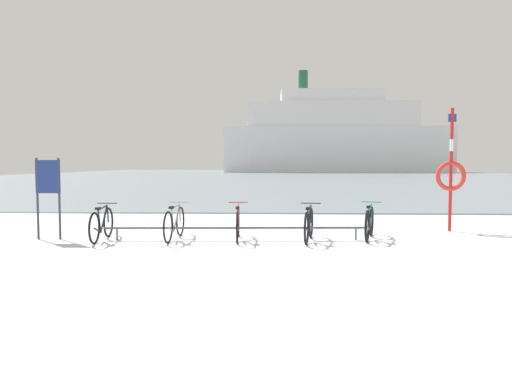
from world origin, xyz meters
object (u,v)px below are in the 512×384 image
object	(u,v)px
info_sign	(48,185)
ferry_ship	(334,138)
rescue_post	(451,173)
bicycle_4	(369,223)
bicycle_2	(238,223)
bicycle_0	(102,224)
bicycle_1	(175,223)
bicycle_3	(309,225)

from	to	relation	value
info_sign	ferry_ship	size ratio (longest dim) A/B	0.04
info_sign	rescue_post	xyz separation A→B (m)	(9.61, 1.66, 0.23)
bicycle_4	rescue_post	xyz separation A→B (m)	(2.31, 1.35, 1.10)
ferry_ship	bicycle_2	bearing A→B (deg)	-98.69
bicycle_2	ferry_ship	size ratio (longest dim) A/B	0.04
info_sign	bicycle_2	bearing A→B (deg)	1.37
bicycle_0	ferry_ship	distance (m)	85.13
bicycle_2	bicycle_4	bearing A→B (deg)	3.87
bicycle_2	rescue_post	xyz separation A→B (m)	(5.31, 1.55, 1.10)
bicycle_2	rescue_post	bearing A→B (deg)	16.33
info_sign	rescue_post	size ratio (longest dim) A/B	0.59
bicycle_1	bicycle_2	bearing A→B (deg)	0.73
bicycle_0	rescue_post	xyz separation A→B (m)	(8.35, 1.78, 1.11)
bicycle_1	bicycle_4	distance (m)	4.44
bicycle_2	bicycle_0	bearing A→B (deg)	-175.79
bicycle_4	info_sign	bearing A→B (deg)	-177.60
bicycle_0	bicycle_1	size ratio (longest dim) A/B	0.96
bicycle_0	bicycle_2	size ratio (longest dim) A/B	0.96
bicycle_3	info_sign	world-z (taller)	info_sign
rescue_post	ferry_ship	world-z (taller)	ferry_ship
bicycle_0	bicycle_4	world-z (taller)	bicycle_4
bicycle_0	bicycle_3	xyz separation A→B (m)	(4.64, 0.08, 0.00)
bicycle_1	bicycle_4	size ratio (longest dim) A/B	1.09
bicycle_0	info_sign	world-z (taller)	info_sign
bicycle_2	rescue_post	distance (m)	5.64
bicycle_4	info_sign	size ratio (longest dim) A/B	0.87
rescue_post	ferry_ship	size ratio (longest dim) A/B	0.07
bicycle_0	rescue_post	world-z (taller)	rescue_post
bicycle_1	bicycle_0	bearing A→B (deg)	-172.69
bicycle_0	info_sign	bearing A→B (deg)	174.53
bicycle_0	bicycle_3	bearing A→B (deg)	0.96
info_sign	ferry_ship	distance (m)	85.20
bicycle_1	ferry_ship	distance (m)	84.65
bicycle_3	rescue_post	distance (m)	4.23
ferry_ship	bicycle_0	bearing A→B (deg)	-100.70
bicycle_0	bicycle_4	bearing A→B (deg)	4.04
bicycle_0	ferry_ship	xyz separation A→B (m)	(15.76, 83.42, 6.30)
rescue_post	bicycle_0	bearing A→B (deg)	-167.98
bicycle_0	bicycle_4	size ratio (longest dim) A/B	1.05
info_sign	bicycle_1	bearing A→B (deg)	1.70
bicycle_2	bicycle_1	bearing A→B (deg)	-179.27
bicycle_1	bicycle_2	distance (m)	1.44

